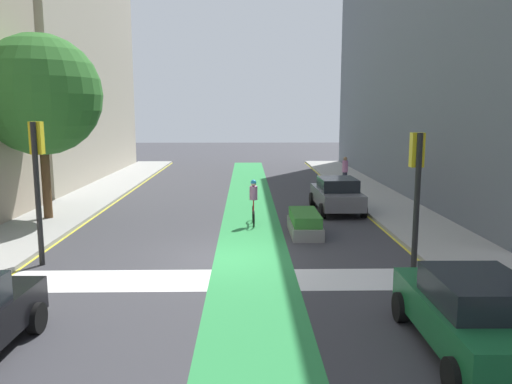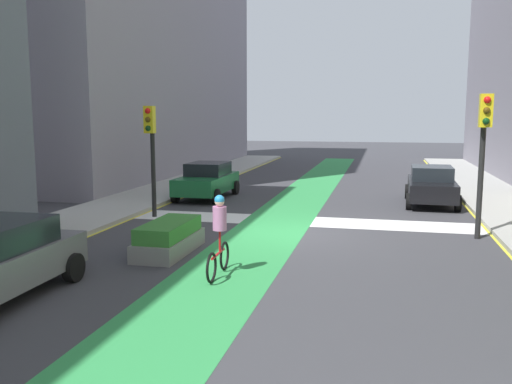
{
  "view_description": "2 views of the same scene",
  "coord_description": "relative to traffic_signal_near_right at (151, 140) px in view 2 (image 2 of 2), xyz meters",
  "views": [
    {
      "loc": [
        0.64,
        -15.21,
        4.53
      ],
      "look_at": [
        1.0,
        2.36,
        1.73
      ],
      "focal_mm": 35.36,
      "sensor_mm": 36.0,
      "label": 1
    },
    {
      "loc": [
        -2.63,
        16.4,
        3.65
      ],
      "look_at": [
        0.62,
        2.43,
        1.62
      ],
      "focal_mm": 38.09,
      "sensor_mm": 36.0,
      "label": 2
    }
  ],
  "objects": [
    {
      "name": "crosswalk_band",
      "position": [
        -5.36,
        -0.5,
        -2.79
      ],
      "size": [
        12.0,
        1.8,
        0.01
      ],
      "primitive_type": "cube",
      "color": "silver",
      "rests_on": "ground_plane"
    },
    {
      "name": "cyclist_in_lane",
      "position": [
        -4.42,
        6.3,
        -1.83
      ],
      "size": [
        0.32,
        1.73,
        1.86
      ],
      "color": "black",
      "rests_on": "ground_plane"
    },
    {
      "name": "traffic_signal_near_right",
      "position": [
        0.0,
        0.0,
        0.0
      ],
      "size": [
        0.35,
        0.52,
        3.97
      ],
      "color": "black",
      "rests_on": "ground_plane"
    },
    {
      "name": "sidewalk_right",
      "position": [
        2.14,
        1.5,
        -2.72
      ],
      "size": [
        3.0,
        60.0,
        0.15
      ],
      "primitive_type": "cube",
      "color": "#9E9E99",
      "rests_on": "ground_plane"
    },
    {
      "name": "traffic_signal_near_left",
      "position": [
        -10.83,
        1.1,
        0.19
      ],
      "size": [
        0.35,
        0.52,
        4.26
      ],
      "color": "black",
      "rests_on": "ground_plane"
    },
    {
      "name": "car_green_right_near",
      "position": [
        -0.46,
        -4.83,
        -1.99
      ],
      "size": [
        2.06,
        4.22,
        1.57
      ],
      "color": "#196033",
      "rests_on": "ground_plane"
    },
    {
      "name": "curb_stripe_left",
      "position": [
        -11.36,
        1.5,
        -2.79
      ],
      "size": [
        0.16,
        60.0,
        0.01
      ],
      "primitive_type": "cube",
      "color": "yellow",
      "rests_on": "ground_plane"
    },
    {
      "name": "curb_stripe_right",
      "position": [
        0.64,
        1.5,
        -2.79
      ],
      "size": [
        0.16,
        60.0,
        0.01
      ],
      "primitive_type": "cube",
      "color": "yellow",
      "rests_on": "ground_plane"
    },
    {
      "name": "car_black_left_near",
      "position": [
        -10.0,
        -5.24,
        -1.99
      ],
      "size": [
        2.11,
        4.24,
        1.57
      ],
      "color": "black",
      "rests_on": "ground_plane"
    },
    {
      "name": "median_planter",
      "position": [
        -2.52,
        4.67,
        -2.39
      ],
      "size": [
        1.11,
        2.68,
        0.85
      ],
      "color": "slate",
      "rests_on": "ground_plane"
    },
    {
      "name": "ground_plane",
      "position": [
        -5.36,
        1.5,
        -2.8
      ],
      "size": [
        120.0,
        120.0,
        0.0
      ],
      "primitive_type": "plane",
      "color": "#38383D"
    },
    {
      "name": "bike_lane_paint",
      "position": [
        -4.52,
        1.5,
        -2.79
      ],
      "size": [
        2.4,
        60.0,
        0.01
      ],
      "primitive_type": "cube",
      "color": "#2D8C47",
      "rests_on": "ground_plane"
    }
  ]
}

